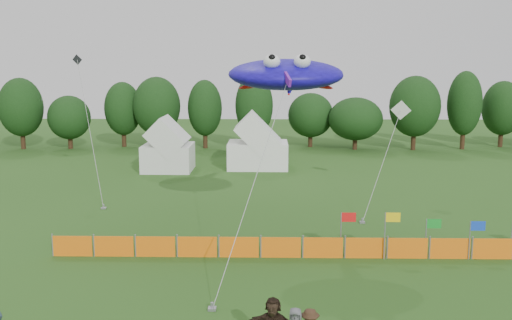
{
  "coord_description": "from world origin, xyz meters",
  "views": [
    {
      "loc": [
        0.48,
        -17.2,
        9.06
      ],
      "look_at": [
        0.0,
        6.0,
        5.2
      ],
      "focal_mm": 40.0,
      "sensor_mm": 36.0,
      "label": 1
    }
  ],
  "objects_px": {
    "barrier_fence": "(281,247)",
    "stingray_kite": "(286,75)",
    "tent_left": "(168,149)",
    "tent_right": "(258,147)"
  },
  "relations": [
    {
      "from": "tent_right",
      "to": "stingray_kite",
      "type": "xyz_separation_m",
      "value": [
        1.8,
        -21.58,
        6.68
      ]
    },
    {
      "from": "barrier_fence",
      "to": "stingray_kite",
      "type": "distance_m",
      "value": 8.52
    },
    {
      "from": "tent_left",
      "to": "stingray_kite",
      "type": "distance_m",
      "value": 23.27
    },
    {
      "from": "tent_left",
      "to": "tent_right",
      "type": "distance_m",
      "value": 7.92
    },
    {
      "from": "tent_left",
      "to": "tent_right",
      "type": "bearing_deg",
      "value": 10.6
    },
    {
      "from": "stingray_kite",
      "to": "barrier_fence",
      "type": "bearing_deg",
      "value": -96.18
    },
    {
      "from": "tent_right",
      "to": "tent_left",
      "type": "bearing_deg",
      "value": -169.4
    },
    {
      "from": "tent_left",
      "to": "barrier_fence",
      "type": "height_order",
      "value": "tent_left"
    },
    {
      "from": "tent_right",
      "to": "stingray_kite",
      "type": "bearing_deg",
      "value": -85.23
    },
    {
      "from": "tent_right",
      "to": "barrier_fence",
      "type": "xyz_separation_m",
      "value": [
        1.52,
        -24.19,
        -1.42
      ]
    }
  ]
}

